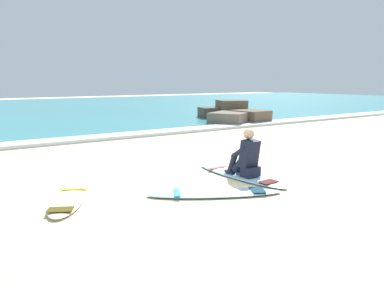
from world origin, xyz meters
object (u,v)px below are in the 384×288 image
Objects in this scene: surfboard_main at (240,175)px; surfboard_spare_near at (215,193)px; surfboard_spare_far at (68,200)px; surfer_seated at (246,158)px.

surfboard_spare_near is at bearing -148.95° from surfboard_main.
surfboard_spare_far is at bearing 154.42° from surfboard_spare_near.
surfboard_spare_far is at bearing 174.33° from surfboard_main.
surfboard_spare_near is at bearing -25.58° from surfboard_spare_far.
surfboard_main is at bearing 31.05° from surfboard_spare_near.
surfboard_main is 2.62× the size of surfer_seated.
surfboard_main is 1.39m from surfboard_spare_near.
surfboard_main is 3.40m from surfboard_spare_far.
surfboard_spare_near is at bearing -156.10° from surfer_seated.
surfboard_main and surfboard_spare_far have the same top height.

